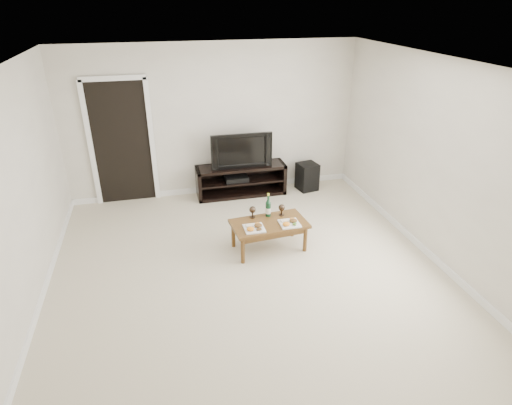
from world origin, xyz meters
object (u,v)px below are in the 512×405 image
object	(u,v)px
media_console	(241,180)
subwoofer	(307,177)
television	(241,149)
coffee_table	(269,236)

from	to	relation	value
media_console	subwoofer	size ratio (longest dim) A/B	3.16
subwoofer	television	bearing A→B (deg)	165.85
media_console	coffee_table	distance (m)	1.89
media_console	subwoofer	world-z (taller)	media_console
television	subwoofer	distance (m)	1.37
media_console	subwoofer	bearing A→B (deg)	-3.11
subwoofer	coffee_table	distance (m)	2.20
television	subwoofer	size ratio (longest dim) A/B	2.11
media_console	television	bearing A→B (deg)	180.00
media_console	subwoofer	xyz separation A→B (m)	(1.22, -0.07, -0.03)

